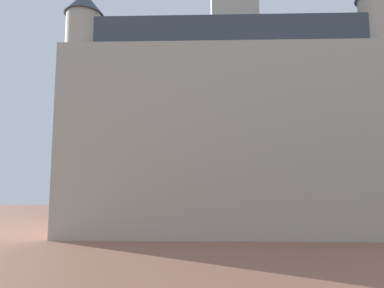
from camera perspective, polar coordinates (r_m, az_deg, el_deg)
landmark_building at (r=33.35m, az=5.62°, el=2.21°), size 26.96×16.07×33.38m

